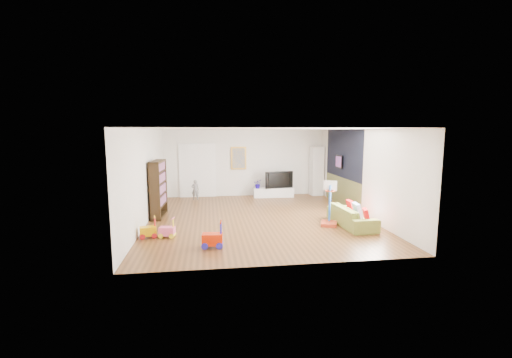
{
  "coord_description": "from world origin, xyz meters",
  "views": [
    {
      "loc": [
        -1.47,
        -10.08,
        2.63
      ],
      "look_at": [
        0.0,
        0.4,
        1.15
      ],
      "focal_mm": 24.0,
      "sensor_mm": 36.0,
      "label": 1
    }
  ],
  "objects": [
    {
      "name": "olive_wainscot",
      "position": [
        3.23,
        1.4,
        0.5
      ],
      "size": [
        0.01,
        3.2,
        1.0
      ],
      "primitive_type": "cube",
      "color": "brown",
      "rests_on": "wall_right"
    },
    {
      "name": "basketball_hoop",
      "position": [
        1.87,
        -1.09,
        0.63
      ],
      "size": [
        0.59,
        0.64,
        1.25
      ],
      "primitive_type": "cube",
      "rotation": [
        0.0,
        0.0,
        -0.38
      ],
      "color": "#B0371D",
      "rests_on": "ground"
    },
    {
      "name": "wall_front",
      "position": [
        0.0,
        -3.75,
        1.35
      ],
      "size": [
        6.5,
        0.0,
        2.7
      ],
      "primitive_type": "cube",
      "color": "silver",
      "rests_on": "ground"
    },
    {
      "name": "floor",
      "position": [
        0.0,
        0.0,
        0.0
      ],
      "size": [
        6.5,
        7.5,
        0.0
      ],
      "primitive_type": "cube",
      "color": "brown",
      "rests_on": "ground"
    },
    {
      "name": "child",
      "position": [
        -1.99,
        3.1,
        0.39
      ],
      "size": [
        0.3,
        0.21,
        0.78
      ],
      "primitive_type": "imported",
      "rotation": [
        0.0,
        0.0,
        3.07
      ],
      "color": "slate",
      "rests_on": "ground"
    },
    {
      "name": "vase_plant",
      "position": [
        0.47,
        3.22,
        0.56
      ],
      "size": [
        0.38,
        0.34,
        0.36
      ],
      "primitive_type": "imported",
      "rotation": [
        0.0,
        0.0,
        -0.2
      ],
      "color": "#17078D",
      "rests_on": "media_console"
    },
    {
      "name": "pillow_center",
      "position": [
        2.64,
        -1.2,
        0.43
      ],
      "size": [
        0.14,
        0.43,
        0.42
      ],
      "primitive_type": "cube",
      "rotation": [
        0.0,
        0.0,
        -0.08
      ],
      "color": "silver",
      "rests_on": "sofa"
    },
    {
      "name": "painting_back",
      "position": [
        -0.25,
        3.71,
        1.55
      ],
      "size": [
        0.62,
        0.06,
        0.92
      ],
      "primitive_type": "cube",
      "color": "gold",
      "rests_on": "wall_back"
    },
    {
      "name": "wall_left",
      "position": [
        -3.25,
        0.0,
        1.35
      ],
      "size": [
        0.0,
        7.5,
        2.7
      ],
      "primitive_type": "cube",
      "color": "white",
      "rests_on": "ground"
    },
    {
      "name": "bookshelf",
      "position": [
        -3.01,
        0.61,
        0.87
      ],
      "size": [
        0.38,
        1.21,
        1.75
      ],
      "primitive_type": "cube",
      "rotation": [
        0.0,
        0.0,
        -0.06
      ],
      "color": "black",
      "rests_on": "ground"
    },
    {
      "name": "tv",
      "position": [
        1.3,
        3.25,
        0.71
      ],
      "size": [
        1.18,
        0.38,
        0.67
      ],
      "primitive_type": "imported",
      "rotation": [
        0.0,
        0.0,
        0.2
      ],
      "color": "black",
      "rests_on": "media_console"
    },
    {
      "name": "wall_right",
      "position": [
        3.25,
        0.0,
        1.35
      ],
      "size": [
        0.0,
        7.5,
        2.7
      ],
      "primitive_type": "cube",
      "color": "white",
      "rests_on": "ground"
    },
    {
      "name": "ride_on_yellow",
      "position": [
        -2.98,
        -1.55,
        0.26
      ],
      "size": [
        0.43,
        0.31,
        0.53
      ],
      "primitive_type": "cube",
      "rotation": [
        0.0,
        0.0,
        0.19
      ],
      "color": "#D99E03",
      "rests_on": "ground"
    },
    {
      "name": "pillow_right",
      "position": [
        2.68,
        -0.65,
        0.43
      ],
      "size": [
        0.1,
        0.36,
        0.36
      ],
      "primitive_type": "cube",
      "rotation": [
        0.0,
        0.0,
        -0.0
      ],
      "color": "red",
      "rests_on": "sofa"
    },
    {
      "name": "ceiling",
      "position": [
        0.0,
        0.0,
        2.7
      ],
      "size": [
        6.5,
        7.5,
        0.0
      ],
      "primitive_type": "cube",
      "color": "white",
      "rests_on": "ground"
    },
    {
      "name": "artwork_right",
      "position": [
        3.17,
        1.6,
        1.55
      ],
      "size": [
        0.04,
        0.56,
        0.46
      ],
      "primitive_type": "cube",
      "color": "#7F3F8C",
      "rests_on": "wall_right"
    },
    {
      "name": "media_console",
      "position": [
        1.11,
        3.25,
        0.19
      ],
      "size": [
        1.61,
        0.45,
        0.37
      ],
      "primitive_type": "cube",
      "rotation": [
        0.0,
        0.0,
        -0.03
      ],
      "color": "white",
      "rests_on": "ground"
    },
    {
      "name": "doorway",
      "position": [
        -1.9,
        3.71,
        1.05
      ],
      "size": [
        1.45,
        0.06,
        2.1
      ],
      "primitive_type": "cube",
      "color": "white",
      "rests_on": "ground"
    },
    {
      "name": "ride_on_orange",
      "position": [
        -1.41,
        -2.51,
        0.31
      ],
      "size": [
        0.48,
        0.32,
        0.61
      ],
      "primitive_type": "cube",
      "rotation": [
        0.0,
        0.0,
        -0.09
      ],
      "color": "red",
      "rests_on": "ground"
    },
    {
      "name": "pillow_left",
      "position": [
        2.65,
        -1.75,
        0.43
      ],
      "size": [
        0.18,
        0.36,
        0.35
      ],
      "primitive_type": "cube",
      "rotation": [
        0.0,
        0.0,
        -0.26
      ],
      "color": "red",
      "rests_on": "sofa"
    },
    {
      "name": "wall_back",
      "position": [
        0.0,
        3.75,
        1.35
      ],
      "size": [
        6.5,
        0.0,
        2.7
      ],
      "primitive_type": "cube",
      "color": "silver",
      "rests_on": "ground"
    },
    {
      "name": "sofa",
      "position": [
        2.48,
        -1.2,
        0.27
      ],
      "size": [
        0.8,
        1.88,
        0.54
      ],
      "primitive_type": "imported",
      "rotation": [
        0.0,
        0.0,
        1.61
      ],
      "color": "olive",
      "rests_on": "ground"
    },
    {
      "name": "tall_cabinet",
      "position": [
        2.95,
        3.45,
        1.01
      ],
      "size": [
        0.49,
        0.49,
        2.01
      ],
      "primitive_type": "cube",
      "rotation": [
        0.0,
        0.0,
        0.05
      ],
      "color": "silver",
      "rests_on": "ground"
    },
    {
      "name": "ride_on_pink",
      "position": [
        -2.52,
        -1.58,
        0.25
      ],
      "size": [
        0.41,
        0.3,
        0.5
      ],
      "primitive_type": "cube",
      "rotation": [
        0.0,
        0.0,
        -0.18
      ],
      "color": "#F95E8C",
      "rests_on": "ground"
    },
    {
      "name": "navy_accent",
      "position": [
        3.23,
        1.4,
        1.85
      ],
      "size": [
        0.01,
        3.2,
        1.7
      ],
      "primitive_type": "cube",
      "color": "black",
      "rests_on": "wall_right"
    }
  ]
}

